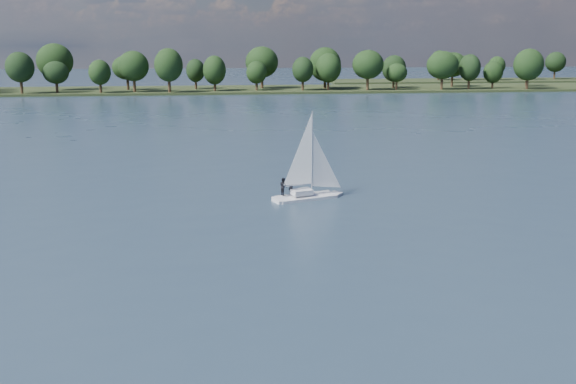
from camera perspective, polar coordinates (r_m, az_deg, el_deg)
The scene contains 5 objects.
ground at distance 120.69m, azimuth -5.53°, elevation 5.38°, with size 700.00×700.00×0.00m, color #233342.
far_shore at distance 232.17m, azimuth -6.54°, elevation 8.93°, with size 660.00×40.00×1.50m, color black.
far_shore_back at distance 324.51m, azimuth 23.22°, elevation 9.08°, with size 220.00×30.00×1.40m, color black.
sailboat at distance 66.16m, azimuth 1.55°, elevation 1.59°, with size 7.52×4.31×9.55m.
treeline at distance 227.96m, azimuth -7.78°, elevation 10.85°, with size 562.21×74.54×18.31m.
Camera 1 is at (-3.95, -19.61, 15.58)m, focal length 40.00 mm.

